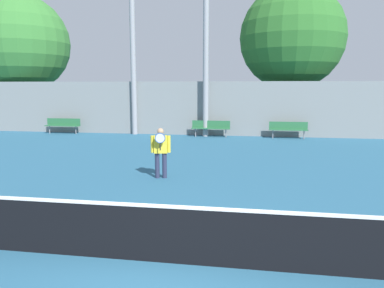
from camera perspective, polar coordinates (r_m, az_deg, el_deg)
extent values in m
plane|color=#285B7A|center=(6.26, -3.16, -17.65)|extent=(100.00, 100.00, 0.00)
cube|color=black|center=(6.08, -3.20, -13.82)|extent=(10.77, 0.03, 0.91)
cube|color=white|center=(5.91, -3.24, -9.52)|extent=(10.77, 0.04, 0.05)
cylinder|color=#282D47|center=(11.50, -5.32, -3.28)|extent=(0.14, 0.14, 0.78)
cylinder|color=#282D47|center=(11.49, -4.21, -3.28)|extent=(0.14, 0.14, 0.78)
cube|color=yellow|center=(11.38, -4.81, -0.05)|extent=(0.44, 0.28, 0.53)
cylinder|color=yellow|center=(11.39, -6.07, -0.02)|extent=(0.10, 0.10, 0.52)
cylinder|color=yellow|center=(11.37, -3.54, 0.00)|extent=(0.10, 0.10, 0.52)
sphere|color=tan|center=(11.33, -4.83, 1.92)|extent=(0.20, 0.20, 0.20)
cylinder|color=black|center=(11.11, -4.87, -0.39)|extent=(0.03, 0.03, 0.22)
torus|color=#28519E|center=(11.07, -4.89, 0.91)|extent=(0.31, 0.09, 0.31)
cylinder|color=silver|center=(11.07, -4.89, 0.91)|extent=(0.26, 0.06, 0.27)
cube|color=#28663D|center=(20.66, 14.48, 2.09)|extent=(2.03, 0.40, 0.04)
cylinder|color=gray|center=(20.64, 12.21, 1.47)|extent=(0.06, 0.06, 0.45)
cylinder|color=gray|center=(20.78, 16.69, 1.35)|extent=(0.06, 0.06, 0.45)
cube|color=#28663D|center=(20.82, 14.46, 2.75)|extent=(2.03, 0.04, 0.40)
cube|color=#28663D|center=(23.42, -19.15, 2.65)|extent=(2.09, 0.40, 0.04)
cylinder|color=gray|center=(23.86, -20.89, 2.06)|extent=(0.06, 0.06, 0.45)
cylinder|color=gray|center=(23.06, -17.29, 2.03)|extent=(0.06, 0.06, 0.45)
cube|color=#28663D|center=(23.56, -18.97, 3.23)|extent=(2.09, 0.04, 0.40)
cube|color=#28663D|center=(20.72, 2.86, 2.38)|extent=(2.11, 0.40, 0.04)
cylinder|color=gray|center=(20.86, 0.54, 1.75)|extent=(0.06, 0.06, 0.45)
cylinder|color=gray|center=(20.67, 5.18, 1.65)|extent=(0.06, 0.06, 0.45)
cube|color=#28663D|center=(20.87, 2.92, 3.03)|extent=(2.11, 0.04, 0.40)
cylinder|color=#939399|center=(21.07, 2.15, 16.00)|extent=(0.32, 0.32, 10.86)
cylinder|color=#939399|center=(22.11, -8.93, 11.84)|extent=(0.31, 0.31, 8.00)
cube|color=gray|center=(21.25, 6.09, 5.36)|extent=(31.25, 0.06, 3.06)
cylinder|color=brown|center=(23.96, 14.61, 5.65)|extent=(0.49, 0.49, 3.18)
sphere|color=#2D6B28|center=(24.10, 15.00, 15.40)|extent=(6.25, 6.25, 6.25)
cylinder|color=brown|center=(28.24, -24.09, 5.48)|extent=(0.49, 0.49, 3.05)
sphere|color=#387A33|center=(28.35, -24.62, 13.72)|extent=(6.38, 6.38, 6.38)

